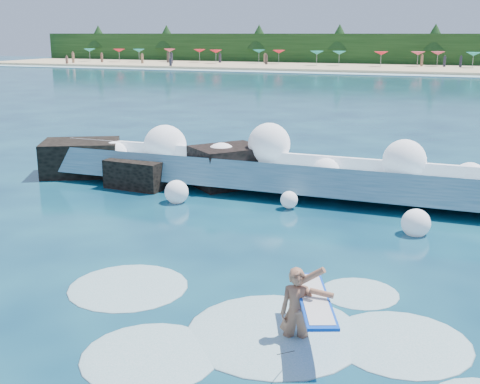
{
  "coord_description": "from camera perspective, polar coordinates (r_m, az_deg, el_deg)",
  "views": [
    {
      "loc": [
        6.76,
        -11.62,
        5.07
      ],
      "look_at": [
        1.5,
        2.0,
        1.2
      ],
      "focal_mm": 45.0,
      "sensor_mm": 36.0,
      "label": 1
    }
  ],
  "objects": [
    {
      "name": "rock_cluster",
      "position": [
        21.58,
        -9.18,
        2.42
      ],
      "size": [
        8.78,
        3.51,
        1.58
      ],
      "color": "black",
      "rests_on": "ground"
    },
    {
      "name": "treeline",
      "position": [
        99.88,
        17.67,
        12.68
      ],
      "size": [
        140.0,
        4.0,
        5.0
      ],
      "primitive_type": "cube",
      "color": "black",
      "rests_on": "ground"
    },
    {
      "name": "surfer_with_board",
      "position": [
        10.31,
        5.78,
        -11.05
      ],
      "size": [
        1.26,
        2.8,
        1.57
      ],
      "color": "#9A6348",
      "rests_on": "ground"
    },
    {
      "name": "beach",
      "position": [
        90.01,
        17.11,
        11.1
      ],
      "size": [
        140.0,
        20.0,
        0.4
      ],
      "primitive_type": "cube",
      "color": "tan",
      "rests_on": "ground"
    },
    {
      "name": "wet_band",
      "position": [
        79.07,
        16.46,
        10.6
      ],
      "size": [
        140.0,
        5.0,
        0.08
      ],
      "primitive_type": "cube",
      "color": "silver",
      "rests_on": "ground"
    },
    {
      "name": "breaking_wave",
      "position": [
        19.72,
        5.67,
        1.49
      ],
      "size": [
        17.99,
        2.8,
        1.55
      ],
      "color": "teal",
      "rests_on": "ground"
    },
    {
      "name": "beach_umbrellas",
      "position": [
        91.72,
        17.15,
        12.44
      ],
      "size": [
        111.86,
        6.34,
        0.5
      ],
      "color": "#158883",
      "rests_on": "ground"
    },
    {
      "name": "surf_foam",
      "position": [
        10.89,
        2.2,
        -12.91
      ],
      "size": [
        9.08,
        5.6,
        0.16
      ],
      "color": "silver",
      "rests_on": "ground"
    },
    {
      "name": "ground",
      "position": [
        14.37,
        -8.53,
        -5.99
      ],
      "size": [
        200.0,
        200.0,
        0.0
      ],
      "primitive_type": "plane",
      "color": "#082441",
      "rests_on": "ground"
    },
    {
      "name": "wave_spray",
      "position": [
        19.72,
        5.1,
        3.04
      ],
      "size": [
        15.07,
        4.7,
        2.25
      ],
      "color": "white",
      "rests_on": "ground"
    }
  ]
}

